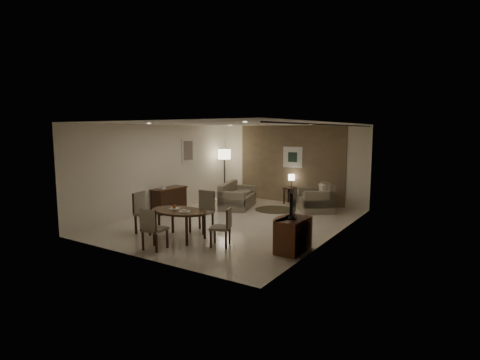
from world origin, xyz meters
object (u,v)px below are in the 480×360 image
Objects in this scene: tv_cabinet at (293,235)px; sofa at (238,195)px; console_desk at (169,200)px; dining_table at (179,225)px; chair_near at (155,229)px; floor_lamp at (224,174)px; armchair at (316,197)px; chair_right at (220,227)px; side_table at (291,196)px; chair_left at (147,213)px; chair_far at (201,212)px.

tv_cabinet is 0.52× the size of sofa.
dining_table is at bearing -42.59° from console_desk.
floor_lamp is (-2.17, 5.69, 0.47)m from chair_near.
chair_near reaches higher than console_desk.
console_desk is 0.83× the size of dining_table.
console_desk is 2.81m from floor_lamp.
floor_lamp is at bearing -131.87° from armchair.
tv_cabinet is 1.58m from chair_right.
side_table is (1.22, 1.50, -0.12)m from sofa.
chair_near is 0.52× the size of sofa.
tv_cabinet is (4.89, -1.50, -0.03)m from console_desk.
sofa is 1.71× the size of armchair.
floor_lamp is at bearing -169.01° from side_table.
tv_cabinet is 1.00× the size of chair_near.
floor_lamp is (-4.71, 4.25, 0.57)m from tv_cabinet.
chair_far is at bearing -65.11° from chair_left.
chair_right is at bearing -81.96° from side_table.
armchair is at bearing 32.76° from console_desk.
dining_table is 2.56× the size of side_table.
sofa is at bearing -173.56° from chair_right.
side_table is at bearing -160.09° from armchair.
chair_right is at bearing -30.77° from console_desk.
chair_far is (2.31, -1.31, 0.13)m from console_desk.
console_desk reaches higher than dining_table.
tv_cabinet is 3.69m from chair_left.
chair_right is 4.23m from sofa.
chair_right reaches higher than sofa.
tv_cabinet is 5.23m from side_table.
tv_cabinet is at bearing -22.71° from armchair.
chair_left reaches higher than console_desk.
sofa reaches higher than side_table.
console_desk is 2.25m from sofa.
chair_far reaches higher than tv_cabinet.
chair_near is 4.76m from sofa.
floor_lamp reaches higher than chair_left.
chair_left is (-1.02, -0.02, 0.16)m from dining_table.
chair_far is 1.32m from chair_left.
dining_table is at bearing -56.55° from armchair.
floor_lamp reaches higher than chair_near.
chair_far reaches higher than sofa.
chair_far is 4.60m from floor_lamp.
armchair reaches higher than chair_right.
sofa is at bearing -110.30° from armchair.
chair_near is at bearing -150.37° from tv_cabinet.
console_desk is at bearing -141.93° from chair_right.
sofa is at bearing 104.05° from chair_far.
chair_far reaches higher than chair_left.
chair_left is 0.55× the size of floor_lamp.
floor_lamp is (-2.13, 4.06, 0.41)m from chair_far.
console_desk is 2.12× the size of side_table.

